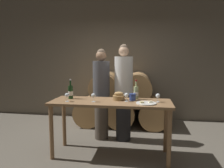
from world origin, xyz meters
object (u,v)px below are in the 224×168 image
tasting_table (111,108)px  bread_basket (119,97)px  wine_bottle_red (71,92)px  wine_glass_left (93,96)px  wine_glass_center (127,95)px  wine_glass_right (158,96)px  blue_crock (133,97)px  person_right (124,92)px  wine_glass_far_left (67,95)px  wine_bottle_white (136,93)px  cheese_plate (146,103)px  person_left (101,93)px

tasting_table → bread_basket: (0.11, 0.10, 0.17)m
tasting_table → wine_bottle_red: wine_bottle_red is taller
wine_bottle_red → bread_basket: wine_bottle_red is taller
wine_glass_left → wine_glass_center: same height
wine_glass_left → wine_glass_right: (0.97, 0.13, 0.00)m
blue_crock → wine_glass_right: wine_glass_right is taller
person_right → wine_bottle_red: bearing=-143.3°
blue_crock → wine_glass_far_left: bearing=-166.9°
wine_bottle_white → blue_crock: bearing=-112.0°
tasting_table → person_right: person_right is taller
wine_glass_left → wine_glass_center: bearing=12.0°
tasting_table → wine_glass_far_left: 0.70m
wine_bottle_red → cheese_plate: wine_bottle_red is taller
wine_bottle_white → tasting_table: bearing=-150.5°
blue_crock → wine_glass_left: wine_glass_left is taller
person_left → wine_bottle_red: person_left is taller
wine_glass_center → person_right: bearing=99.3°
wine_glass_left → tasting_table: bearing=21.5°
person_left → wine_bottle_white: person_left is taller
wine_bottle_red → cheese_plate: size_ratio=1.08×
person_left → blue_crock: size_ratio=15.80×
bread_basket → wine_glass_far_left: (-0.77, -0.23, 0.04)m
person_right → blue_crock: bearing=-71.5°
cheese_plate → person_left: bearing=135.8°
person_right → wine_glass_center: (0.11, -0.69, 0.06)m
blue_crock → bread_basket: 0.22m
tasting_table → wine_glass_center: wine_glass_center is taller
tasting_table → blue_crock: size_ratio=17.20×
person_right → cheese_plate: size_ratio=6.01×
person_left → wine_glass_center: bearing=-52.2°
person_left → person_right: person_right is taller
person_right → wine_glass_right: size_ratio=13.60×
wine_glass_far_left → wine_glass_center: 0.91m
bread_basket → wine_glass_left: (-0.37, -0.20, 0.04)m
tasting_table → blue_crock: (0.33, 0.10, 0.18)m
wine_bottle_red → wine_glass_far_left: (0.02, -0.23, -0.02)m
person_right → wine_bottle_red: 1.01m
cheese_plate → wine_glass_far_left: bearing=-179.1°
wine_glass_right → wine_bottle_white: bearing=150.9°
wine_glass_far_left → wine_glass_center: (0.90, 0.14, 0.00)m
person_right → wine_bottle_red: (-0.81, -0.60, 0.07)m
wine_glass_far_left → wine_glass_center: bearing=8.8°
bread_basket → wine_glass_far_left: size_ratio=1.45×
cheese_plate → wine_glass_left: (-0.80, 0.02, 0.08)m
tasting_table → cheese_plate: cheese_plate is taller
blue_crock → cheese_plate: size_ratio=0.36×
wine_glass_far_left → wine_glass_left: same height
wine_glass_left → person_left: bearing=92.7°
cheese_plate → blue_crock: bearing=135.1°
person_left → wine_glass_center: 0.88m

